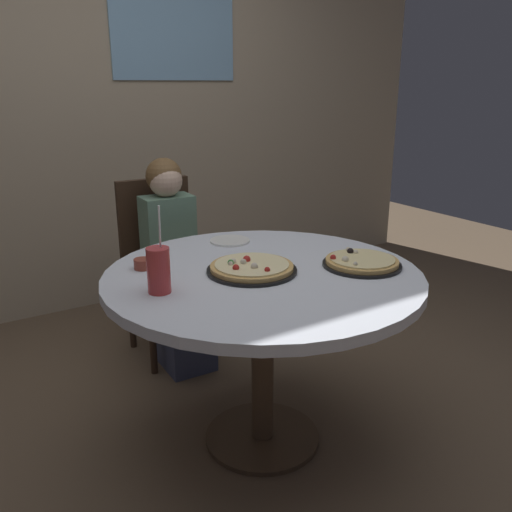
{
  "coord_description": "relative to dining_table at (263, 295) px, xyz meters",
  "views": [
    {
      "loc": [
        -1.07,
        -1.63,
        1.44
      ],
      "look_at": [
        0.0,
        0.05,
        0.8
      ],
      "focal_mm": 37.94,
      "sensor_mm": 36.0,
      "label": 1
    }
  ],
  "objects": [
    {
      "name": "soda_cup",
      "position": [
        -0.42,
        0.01,
        0.18
      ],
      "size": [
        0.08,
        0.08,
        0.31
      ],
      "color": "#B73333",
      "rests_on": "dining_table"
    },
    {
      "name": "pizza_cheese",
      "position": [
        0.37,
        -0.15,
        0.11
      ],
      "size": [
        0.31,
        0.31,
        0.05
      ],
      "color": "black",
      "rests_on": "dining_table"
    },
    {
      "name": "wall_with_window",
      "position": [
        0.0,
        1.9,
        0.8
      ],
      "size": [
        5.2,
        0.14,
        2.9
      ],
      "color": "tan",
      "rests_on": "ground_plane"
    },
    {
      "name": "diner_child",
      "position": [
        -0.0,
        0.83,
        -0.17
      ],
      "size": [
        0.27,
        0.42,
        1.08
      ],
      "color": "#3F4766",
      "rests_on": "ground_plane"
    },
    {
      "name": "sauce_bowl",
      "position": [
        -0.37,
        0.28,
        0.12
      ],
      "size": [
        0.07,
        0.07,
        0.04
      ],
      "primitive_type": "cylinder",
      "color": "brown",
      "rests_on": "dining_table"
    },
    {
      "name": "dining_table",
      "position": [
        0.0,
        0.0,
        0.0
      ],
      "size": [
        1.22,
        1.22,
        0.75
      ],
      "color": "silver",
      "rests_on": "ground_plane"
    },
    {
      "name": "ground_plane",
      "position": [
        0.0,
        0.0,
        -0.65
      ],
      "size": [
        8.0,
        8.0,
        0.0
      ],
      "primitive_type": "plane",
      "color": "brown"
    },
    {
      "name": "pizza_veggie",
      "position": [
        -0.04,
        0.02,
        0.11
      ],
      "size": [
        0.35,
        0.35,
        0.05
      ],
      "color": "black",
      "rests_on": "dining_table"
    },
    {
      "name": "chair_wooden",
      "position": [
        0.0,
        1.01,
        -0.12
      ],
      "size": [
        0.41,
        0.41,
        0.95
      ],
      "color": "#382619",
      "rests_on": "ground_plane"
    },
    {
      "name": "plate_small",
      "position": [
        0.1,
        0.42,
        0.1
      ],
      "size": [
        0.18,
        0.18,
        0.01
      ],
      "primitive_type": "cylinder",
      "color": "white",
      "rests_on": "dining_table"
    }
  ]
}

